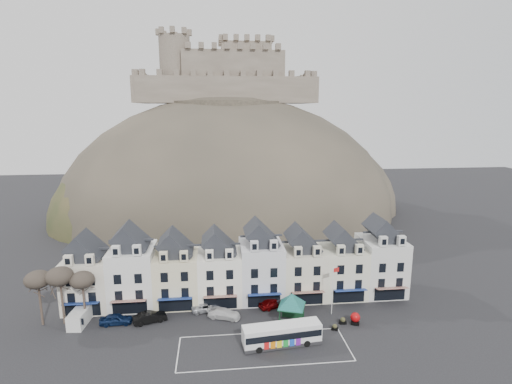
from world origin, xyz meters
TOP-DOWN VIEW (x-y plane):
  - ground at (0.00, 0.00)m, footprint 300.00×300.00m
  - coach_bay_markings at (2.00, 1.25)m, footprint 22.00×7.50m
  - townhouse_terrace at (0.15, 15.97)m, footprint 54.40×9.35m
  - castle_hill at (1.25, 68.95)m, footprint 100.00×76.00m
  - castle at (0.51, 75.93)m, footprint 50.20×22.20m
  - tree_left_far at (-29.00, 10.50)m, footprint 3.61×3.61m
  - tree_left_mid at (-26.00, 10.50)m, footprint 3.78×3.78m
  - tree_left_near at (-23.00, 10.50)m, footprint 3.43×3.43m
  - bus at (4.46, 1.85)m, footprint 10.57×3.55m
  - bus_shelter at (6.78, 7.08)m, footprint 6.89×6.89m
  - red_buoy at (15.91, 5.91)m, footprint 1.49×1.49m
  - flagpole at (13.43, 9.07)m, footprint 1.05×0.41m
  - white_van at (-23.64, 10.14)m, footprint 2.49×4.91m
  - planter_west at (12.49, 4.59)m, footprint 1.01×0.78m
  - planter_east at (14.14, 6.07)m, footprint 1.04×0.71m
  - car_navy at (-18.47, 9.50)m, footprint 4.62×1.98m
  - car_black at (-13.67, 9.50)m, footprint 5.06×3.05m
  - car_silver at (-5.60, 12.00)m, footprint 4.76×2.94m
  - car_white at (-2.92, 9.56)m, footprint 5.31×3.47m
  - car_maroon at (4.80, 12.00)m, footprint 4.93×3.54m
  - car_charcoal at (6.00, 12.00)m, footprint 4.15×2.53m

SIDE VIEW (x-z plane):
  - ground at x=0.00m, z-range 0.00..0.00m
  - coach_bay_markings at x=2.00m, z-range -0.01..0.01m
  - castle_hill at x=1.25m, z-range -33.89..34.11m
  - planter_west at x=12.49m, z-range -0.02..0.89m
  - planter_east at x=14.14m, z-range -0.02..0.99m
  - car_silver at x=-5.60m, z-range 0.00..1.25m
  - car_charcoal at x=6.00m, z-range 0.00..1.29m
  - car_white at x=-2.92m, z-range 0.00..1.43m
  - car_navy at x=-18.47m, z-range 0.00..1.56m
  - car_maroon at x=4.80m, z-range 0.00..1.56m
  - car_black at x=-13.67m, z-range 0.00..1.58m
  - red_buoy at x=15.91m, z-range 0.02..1.74m
  - white_van at x=-23.64m, z-range 0.00..2.17m
  - bus at x=4.46m, z-range 0.15..3.08m
  - bus_shelter at x=6.78m, z-range 1.28..5.91m
  - flagpole at x=13.43m, z-range 0.54..8.13m
  - townhouse_terrace at x=0.15m, z-range -0.60..11.20m
  - tree_left_near at x=-23.00m, z-range 2.64..10.47m
  - tree_left_far at x=-29.00m, z-range 2.78..11.02m
  - tree_left_mid at x=-26.00m, z-range 2.92..11.56m
  - castle at x=0.51m, z-range 29.19..51.19m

